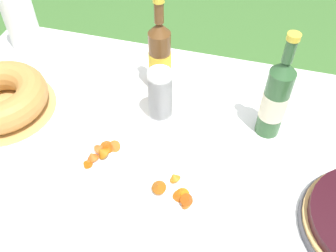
% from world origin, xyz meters
% --- Properties ---
extents(garden_table, '(1.64, 1.15, 0.70)m').
position_xyz_m(garden_table, '(0.00, 0.00, 0.64)').
color(garden_table, brown).
rests_on(garden_table, ground_plane).
extents(tablecloth, '(1.65, 1.16, 0.10)m').
position_xyz_m(tablecloth, '(0.00, 0.00, 0.69)').
color(tablecloth, white).
rests_on(tablecloth, garden_table).
extents(bundt_cake, '(0.32, 0.32, 0.10)m').
position_xyz_m(bundt_cake, '(-0.59, 0.13, 0.76)').
color(bundt_cake, tan).
rests_on(bundt_cake, tablecloth).
extents(cup_stack, '(0.07, 0.07, 0.18)m').
position_xyz_m(cup_stack, '(-0.10, 0.23, 0.79)').
color(cup_stack, white).
rests_on(cup_stack, tablecloth).
extents(cider_bottle_green, '(0.07, 0.07, 0.34)m').
position_xyz_m(cider_bottle_green, '(0.22, 0.26, 0.84)').
color(cider_bottle_green, '#2D562D').
rests_on(cider_bottle_green, tablecloth).
extents(cider_bottle_amber, '(0.07, 0.07, 0.33)m').
position_xyz_m(cider_bottle_amber, '(-0.14, 0.36, 0.83)').
color(cider_bottle_amber, brown).
rests_on(cider_bottle_amber, tablecloth).
extents(snack_plate_near, '(0.23, 0.23, 0.05)m').
position_xyz_m(snack_plate_near, '(-0.22, 0.04, 0.72)').
color(snack_plate_near, white).
rests_on(snack_plate_near, tablecloth).
extents(snack_plate_left, '(0.24, 0.24, 0.06)m').
position_xyz_m(snack_plate_left, '(0.03, -0.04, 0.72)').
color(snack_plate_left, white).
rests_on(snack_plate_left, tablecloth).
extents(paper_towel_roll, '(0.11, 0.11, 0.25)m').
position_xyz_m(paper_towel_roll, '(-0.68, 0.45, 0.83)').
color(paper_towel_roll, white).
rests_on(paper_towel_roll, tablecloth).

